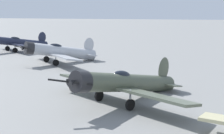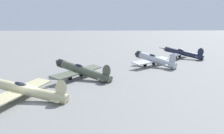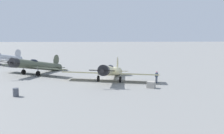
{
  "view_description": "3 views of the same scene",
  "coord_description": "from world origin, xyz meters",
  "px_view_note": "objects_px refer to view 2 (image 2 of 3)",
  "views": [
    {
      "loc": [
        -15.92,
        7.98,
        6.86
      ],
      "look_at": [
        10.81,
        14.24,
        1.6
      ],
      "focal_mm": 48.28,
      "sensor_mm": 36.0,
      "label": 1
    },
    {
      "loc": [
        9.28,
        -32.73,
        9.99
      ],
      "look_at": [
        10.81,
        14.24,
        1.6
      ],
      "focal_mm": 43.5,
      "sensor_mm": 36.0,
      "label": 2
    },
    {
      "loc": [
        -33.8,
        2.24,
        6.28
      ],
      "look_at": [
        0.0,
        0.0,
        1.8
      ],
      "focal_mm": 38.53,
      "sensor_mm": 36.0,
      "label": 3
    }
  ],
  "objects_px": {
    "airplane_foreground": "(24,90)",
    "airplane_mid_apron": "(82,71)",
    "airplane_far_line": "(154,60)",
    "airplane_outer_stand": "(182,53)"
  },
  "relations": [
    {
      "from": "airplane_foreground",
      "to": "airplane_mid_apron",
      "type": "bearing_deg",
      "value": -102.14
    },
    {
      "from": "airplane_foreground",
      "to": "airplane_far_line",
      "type": "distance_m",
      "value": 31.01
    },
    {
      "from": "airplane_far_line",
      "to": "airplane_mid_apron",
      "type": "bearing_deg",
      "value": 82.69
    },
    {
      "from": "airplane_foreground",
      "to": "airplane_far_line",
      "type": "xyz_separation_m",
      "value": [
        20.51,
        23.26,
        0.24
      ]
    },
    {
      "from": "airplane_mid_apron",
      "to": "airplane_far_line",
      "type": "xyz_separation_m",
      "value": [
        14.33,
        11.46,
        0.09
      ]
    },
    {
      "from": "airplane_foreground",
      "to": "airplane_mid_apron",
      "type": "distance_m",
      "value": 13.32
    },
    {
      "from": "airplane_foreground",
      "to": "airplane_outer_stand",
      "type": "xyz_separation_m",
      "value": [
        29.84,
        34.57,
        0.18
      ]
    },
    {
      "from": "airplane_foreground",
      "to": "airplane_outer_stand",
      "type": "relative_size",
      "value": 1.31
    },
    {
      "from": "airplane_foreground",
      "to": "airplane_outer_stand",
      "type": "distance_m",
      "value": 45.67
    },
    {
      "from": "airplane_foreground",
      "to": "airplane_outer_stand",
      "type": "bearing_deg",
      "value": -115.29
    }
  ]
}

